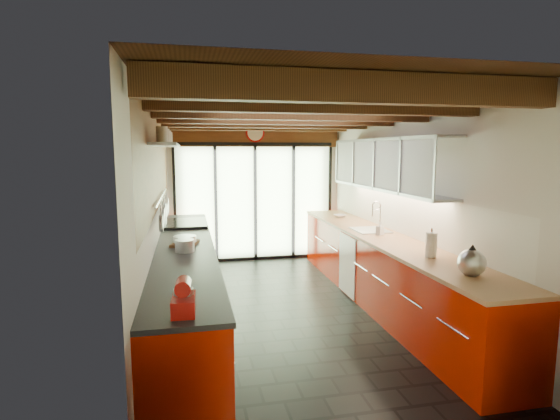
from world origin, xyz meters
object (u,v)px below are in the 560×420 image
at_px(bowl, 340,216).
at_px(stand_mixer, 184,299).
at_px(kettle, 472,261).
at_px(paper_towel, 431,245).
at_px(soap_bottle, 380,228).

bearing_deg(bowl, stand_mixer, -123.23).
xyz_separation_m(kettle, bowl, (0.00, 3.48, -0.11)).
distance_m(kettle, paper_towel, 0.67).
bearing_deg(stand_mixer, paper_towel, 22.87).
distance_m(kettle, bowl, 3.48).
height_order(stand_mixer, paper_towel, paper_towel).
relative_size(stand_mixer, paper_towel, 0.91).
height_order(stand_mixer, soap_bottle, stand_mixer).
bearing_deg(soap_bottle, paper_towel, -90.00).
bearing_deg(soap_bottle, kettle, -90.00).
height_order(paper_towel, bowl, paper_towel).
distance_m(kettle, soap_bottle, 1.92).
bearing_deg(paper_towel, soap_bottle, 90.00).
bearing_deg(stand_mixer, soap_bottle, 42.42).
bearing_deg(stand_mixer, kettle, 8.95).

